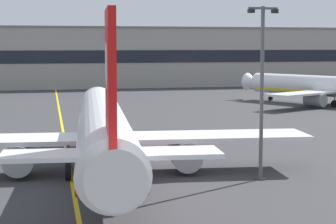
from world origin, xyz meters
TOP-DOWN VIEW (x-y plane):
  - ground_plane at (0.00, 0.00)m, footprint 400.00×400.00m
  - taxiway_centreline at (0.00, 30.00)m, footprint 10.54×179.73m
  - airliner_foreground at (1.49, 12.70)m, footprint 32.34×41.50m
  - airliner_background at (45.09, 57.51)m, footprint 26.82×33.46m
  - apron_lamp_post at (12.39, 8.09)m, footprint 2.24×0.90m
  - terminal_building at (6.48, 111.09)m, footprint 170.32×12.40m

SIDE VIEW (x-z plane):
  - ground_plane at x=0.00m, z-range 0.00..0.00m
  - taxiway_centreline at x=0.00m, z-range 0.00..0.01m
  - airliner_background at x=45.09m, z-range -2.16..8.09m
  - airliner_foreground at x=1.49m, z-range -2.46..9.19m
  - apron_lamp_post at x=12.39m, z-range 0.30..12.85m
  - terminal_building at x=6.48m, z-range 0.01..13.80m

